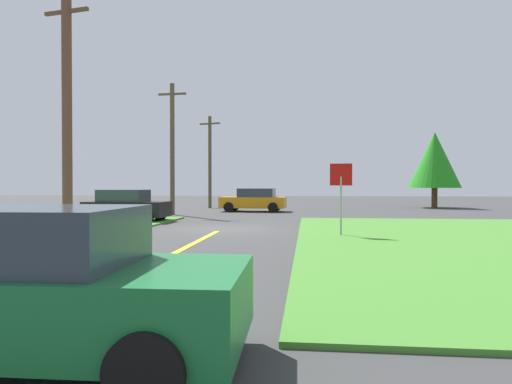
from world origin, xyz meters
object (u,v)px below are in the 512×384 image
object	(u,v)px
stop_sign	(341,185)
utility_pole_near	(67,112)
car_approaching_junction	(254,200)
utility_pole_far	(210,160)
oak_tree_left	(435,160)
parked_car_near_building	(126,206)
car_behind_on_main_road	(31,286)
utility_pole_mid	(172,147)

from	to	relation	value
stop_sign	utility_pole_near	distance (m)	10.07
car_approaching_junction	utility_pole_far	size ratio (longest dim) A/B	0.63
oak_tree_left	parked_car_near_building	bearing A→B (deg)	-139.42
car_behind_on_main_road	car_approaching_junction	world-z (taller)	same
parked_car_near_building	utility_pole_near	size ratio (longest dim) A/B	0.48
car_behind_on_main_road	car_approaching_junction	xyz separation A→B (m)	(-0.88, 27.77, 0.00)
utility_pole_near	parked_car_near_building	bearing A→B (deg)	95.37
car_approaching_junction	utility_pole_mid	xyz separation A→B (m)	(-4.67, -4.08, 3.41)
car_behind_on_main_road	oak_tree_left	distance (m)	37.32
stop_sign	car_approaching_junction	world-z (taller)	stop_sign
oak_tree_left	utility_pole_far	bearing A→B (deg)	-172.15
car_approaching_junction	parked_car_near_building	world-z (taller)	same
stop_sign	oak_tree_left	bearing A→B (deg)	-103.39
oak_tree_left	stop_sign	bearing A→B (deg)	-112.13
utility_pole_mid	utility_pole_far	world-z (taller)	utility_pole_mid
car_approaching_junction	utility_pole_far	xyz separation A→B (m)	(-4.11, 4.50, 3.04)
utility_pole_far	oak_tree_left	xyz separation A→B (m)	(18.18, 2.51, 0.05)
car_behind_on_main_road	car_approaching_junction	bearing A→B (deg)	90.53
car_behind_on_main_road	utility_pole_far	bearing A→B (deg)	97.51
utility_pole_near	car_approaching_junction	bearing A→B (deg)	74.08
car_approaching_junction	stop_sign	bearing A→B (deg)	111.09
parked_car_near_building	utility_pole_far	bearing A→B (deg)	87.33
car_behind_on_main_road	parked_car_near_building	world-z (taller)	same
car_behind_on_main_road	utility_pole_far	xyz separation A→B (m)	(-4.98, 32.27, 3.04)
parked_car_near_building	utility_pole_mid	bearing A→B (deg)	85.03
stop_sign	utility_pole_mid	xyz separation A→B (m)	(-9.58, 11.43, 2.37)
stop_sign	utility_pole_mid	world-z (taller)	utility_pole_mid
stop_sign	car_approaching_junction	xyz separation A→B (m)	(-4.91, 15.51, -1.05)
car_behind_on_main_road	utility_pole_far	size ratio (longest dim) A/B	0.59
utility_pole_near	utility_pole_far	size ratio (longest dim) A/B	1.17
car_behind_on_main_road	utility_pole_mid	distance (m)	24.57
car_approaching_junction	utility_pole_near	distance (m)	17.70
parked_car_near_building	car_approaching_junction	bearing A→B (deg)	63.37
stop_sign	car_behind_on_main_road	world-z (taller)	stop_sign
utility_pole_near	utility_pole_far	distance (m)	21.18
car_approaching_junction	utility_pole_mid	distance (m)	7.08
stop_sign	car_behind_on_main_road	bearing A→B (deg)	80.53
parked_car_near_building	utility_pole_near	xyz separation A→B (m)	(0.66, -6.99, 3.62)
stop_sign	utility_pole_far	xyz separation A→B (m)	(-9.02, 20.01, 1.99)
stop_sign	utility_pole_near	size ratio (longest dim) A/B	0.30
parked_car_near_building	car_behind_on_main_road	bearing A→B (deg)	-68.27
car_approaching_junction	parked_car_near_building	distance (m)	11.09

